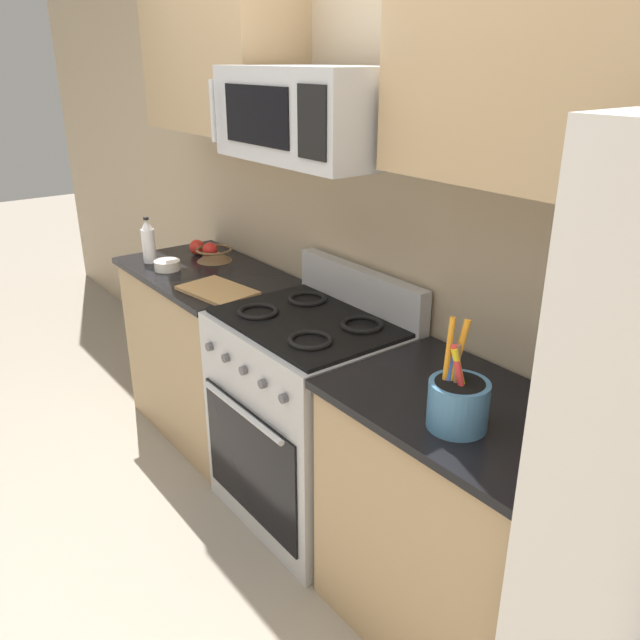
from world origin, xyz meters
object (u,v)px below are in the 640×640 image
Objects in this scene: utensil_crock at (458,402)px; bottle_vinegar at (148,242)px; fruit_basket at (213,253)px; cutting_board at (217,291)px; apple_loose at (197,247)px; bottle_hot_sauce at (541,428)px; prep_bowl at (167,265)px; range_oven at (310,417)px; microwave at (313,114)px.

bottle_vinegar is (-2.06, -0.05, 0.03)m from utensil_crock.
fruit_basket is 0.80× the size of bottle_vinegar.
utensil_crock is 0.94× the size of cutting_board.
bottle_vinegar reaches higher than apple_loose.
utensil_crock reaches higher than fruit_basket.
bottle_hot_sauce is at bearing -5.57° from fruit_basket.
prep_bowl is (0.00, -0.26, -0.01)m from fruit_basket.
bottle_hot_sauce is at bearing 0.46° from cutting_board.
fruit_basket is 0.78× the size of bottle_hot_sauce.
utensil_crock reaches higher than cutting_board.
cutting_board is (0.45, -0.22, -0.03)m from fruit_basket.
bottle_vinegar is at bearing -95.01° from apple_loose.
utensil_crock is 2.50× the size of prep_bowl.
utensil_crock reaches higher than prep_bowl.
microwave is (-0.00, 0.03, 1.24)m from range_oven.
bottle_hot_sauce is (1.15, -0.13, -0.69)m from microwave.
apple_loose is at bearing 175.19° from bottle_hot_sauce.
utensil_crock is at bearing -9.49° from microwave.
range_oven reaches higher than apple_loose.
cutting_board is at bearing -26.43° from fruit_basket.
bottle_vinegar is 1.82× the size of prep_bowl.
fruit_basket reaches higher than cutting_board.
prep_bowl is at bearing -58.02° from apple_loose.
fruit_basket is 1.45× the size of prep_bowl.
utensil_crock is 3.98× the size of apple_loose.
range_oven is 3.13× the size of cutting_board.
microwave reaches higher than range_oven.
microwave is 1.16m from utensil_crock.
apple_loose is at bearing 176.70° from microwave.
microwave is 3.84× the size of fruit_basket.
range_oven is 4.44× the size of bottle_hot_sauce.
microwave reaches higher than bottle_hot_sauce.
bottle_hot_sauce reaches higher than prep_bowl.
microwave is 1.28m from prep_bowl.
utensil_crock is at bearing -6.02° from apple_loose.
cutting_board is (-0.55, -0.12, 0.44)m from range_oven.
cutting_board is at bearing -179.54° from bottle_hot_sauce.
prep_bowl is (-1.89, -0.03, -0.05)m from utensil_crock.
bottle_hot_sauce is 1.87× the size of prep_bowl.
microwave reaches higher than fruit_basket.
utensil_crock is 1.37× the size of bottle_vinegar.
bottle_hot_sauce reaches higher than fruit_basket.
utensil_crock is 1.89m from prep_bowl.
cutting_board is at bearing 4.81° from prep_bowl.
microwave is 8.88× the size of apple_loose.
range_oven is at bearing -89.94° from microwave.
range_oven is 4.55× the size of bottle_vinegar.
fruit_basket is at bearing 5.95° from apple_loose.
fruit_basket is 2.31× the size of apple_loose.
bottle_vinegar is (-1.17, -0.19, -0.70)m from microwave.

